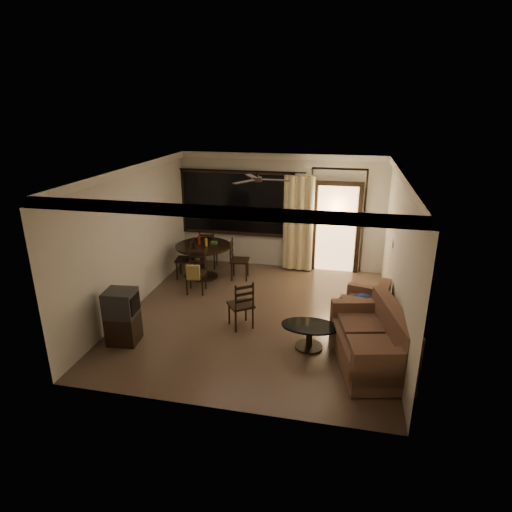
% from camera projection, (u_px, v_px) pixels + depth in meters
% --- Properties ---
extents(ground, '(5.50, 5.50, 0.00)m').
position_uv_depth(ground, '(257.00, 315.00, 8.34)').
color(ground, '#7F6651').
rests_on(ground, ground).
extents(room_shell, '(5.50, 6.70, 5.50)m').
position_uv_depth(room_shell, '(301.00, 205.00, 9.23)').
color(room_shell, beige).
rests_on(room_shell, ground).
extents(dining_table, '(1.28, 1.28, 1.02)m').
position_uv_depth(dining_table, '(204.00, 252.00, 9.95)').
color(dining_table, black).
rests_on(dining_table, ground).
extents(dining_chair_west, '(0.47, 0.47, 0.95)m').
position_uv_depth(dining_chair_west, '(186.00, 266.00, 10.05)').
color(dining_chair_west, black).
rests_on(dining_chair_west, ground).
extents(dining_chair_east, '(0.47, 0.47, 0.95)m').
position_uv_depth(dining_chair_east, '(239.00, 267.00, 9.99)').
color(dining_chair_east, black).
rests_on(dining_chair_east, ground).
extents(dining_chair_south, '(0.47, 0.52, 0.95)m').
position_uv_depth(dining_chair_south, '(196.00, 279.00, 9.25)').
color(dining_chair_south, black).
rests_on(dining_chair_south, ground).
extents(dining_chair_north, '(0.47, 0.47, 0.95)m').
position_uv_depth(dining_chair_north, '(209.00, 256.00, 10.68)').
color(dining_chair_north, black).
rests_on(dining_chair_north, ground).
extents(tv_cabinet, '(0.55, 0.50, 0.96)m').
position_uv_depth(tv_cabinet, '(122.00, 317.00, 7.26)').
color(tv_cabinet, black).
rests_on(tv_cabinet, ground).
extents(sofa, '(1.30, 1.91, 0.93)m').
position_uv_depth(sofa, '(374.00, 343.00, 6.67)').
color(sofa, '#462420').
rests_on(sofa, ground).
extents(armchair, '(0.94, 0.94, 0.79)m').
position_uv_depth(armchair, '(367.00, 308.00, 7.92)').
color(armchair, '#462420').
rests_on(armchair, ground).
extents(coffee_table, '(0.96, 0.57, 0.42)m').
position_uv_depth(coffee_table, '(309.00, 333.00, 7.16)').
color(coffee_table, black).
rests_on(coffee_table, ground).
extents(side_chair, '(0.57, 0.57, 0.93)m').
position_uv_depth(side_chair, '(241.00, 313.00, 7.83)').
color(side_chair, black).
rests_on(side_chair, ground).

